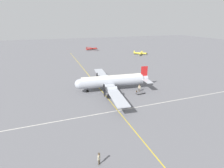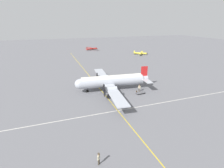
{
  "view_description": "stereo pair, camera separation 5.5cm",
  "coord_description": "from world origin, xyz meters",
  "px_view_note": "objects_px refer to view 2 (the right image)",
  "views": [
    {
      "loc": [
        39.34,
        -14.4,
        16.75
      ],
      "look_at": [
        0.0,
        0.0,
        1.67
      ],
      "focal_mm": 28.0,
      "sensor_mm": 36.0,
      "label": 1
    },
    {
      "loc": [
        39.36,
        -14.35,
        16.75
      ],
      "look_at": [
        0.0,
        0.0,
        1.67
      ],
      "focal_mm": 28.0,
      "sensor_mm": 36.0,
      "label": 2
    }
  ],
  "objects_px": {
    "passenger_boarding": "(139,87)",
    "baggage_cart": "(140,93)",
    "airliner_main": "(110,81)",
    "crew_foreground": "(99,157)",
    "light_aircraft_distant": "(141,53)",
    "suitcase_near_door": "(137,92)",
    "light_aircraft_taxiing": "(92,49)"
  },
  "relations": [
    {
      "from": "suitcase_near_door",
      "to": "light_aircraft_taxiing",
      "type": "relative_size",
      "value": 0.06
    },
    {
      "from": "crew_foreground",
      "to": "light_aircraft_taxiing",
      "type": "relative_size",
      "value": 0.16
    },
    {
      "from": "crew_foreground",
      "to": "light_aircraft_taxiing",
      "type": "distance_m",
      "value": 92.44
    },
    {
      "from": "airliner_main",
      "to": "passenger_boarding",
      "type": "xyz_separation_m",
      "value": [
        3.31,
        6.55,
        -1.36
      ]
    },
    {
      "from": "airliner_main",
      "to": "passenger_boarding",
      "type": "bearing_deg",
      "value": 159.12
    },
    {
      "from": "airliner_main",
      "to": "suitcase_near_door",
      "type": "bearing_deg",
      "value": 150.86
    },
    {
      "from": "crew_foreground",
      "to": "passenger_boarding",
      "type": "height_order",
      "value": "passenger_boarding"
    },
    {
      "from": "light_aircraft_distant",
      "to": "light_aircraft_taxiing",
      "type": "bearing_deg",
      "value": 167.2
    },
    {
      "from": "light_aircraft_distant",
      "to": "suitcase_near_door",
      "type": "bearing_deg",
      "value": -82.58
    },
    {
      "from": "airliner_main",
      "to": "passenger_boarding",
      "type": "height_order",
      "value": "airliner_main"
    },
    {
      "from": "light_aircraft_distant",
      "to": "light_aircraft_taxiing",
      "type": "xyz_separation_m",
      "value": [
        -24.58,
        -20.52,
        0.04
      ]
    },
    {
      "from": "suitcase_near_door",
      "to": "light_aircraft_distant",
      "type": "distance_m",
      "value": 53.52
    },
    {
      "from": "baggage_cart",
      "to": "light_aircraft_taxiing",
      "type": "height_order",
      "value": "light_aircraft_taxiing"
    },
    {
      "from": "airliner_main",
      "to": "passenger_boarding",
      "type": "relative_size",
      "value": 15.06
    },
    {
      "from": "crew_foreground",
      "to": "passenger_boarding",
      "type": "bearing_deg",
      "value": -173.95
    },
    {
      "from": "baggage_cart",
      "to": "passenger_boarding",
      "type": "bearing_deg",
      "value": -112.74
    },
    {
      "from": "airliner_main",
      "to": "light_aircraft_distant",
      "type": "height_order",
      "value": "airliner_main"
    },
    {
      "from": "baggage_cart",
      "to": "crew_foreground",
      "type": "bearing_deg",
      "value": 44.48
    },
    {
      "from": "airliner_main",
      "to": "light_aircraft_taxiing",
      "type": "xyz_separation_m",
      "value": [
        -67.09,
        11.7,
        -1.67
      ]
    },
    {
      "from": "suitcase_near_door",
      "to": "light_aircraft_distant",
      "type": "xyz_separation_m",
      "value": [
        -46.38,
        26.7,
        0.53
      ]
    },
    {
      "from": "baggage_cart",
      "to": "airliner_main",
      "type": "bearing_deg",
      "value": -42.58
    },
    {
      "from": "airliner_main",
      "to": "crew_foreground",
      "type": "xyz_separation_m",
      "value": [
        22.86,
        -9.64,
        -1.45
      ]
    },
    {
      "from": "baggage_cart",
      "to": "light_aircraft_distant",
      "type": "distance_m",
      "value": 54.01
    },
    {
      "from": "light_aircraft_distant",
      "to": "airliner_main",
      "type": "bearing_deg",
      "value": -89.81
    },
    {
      "from": "crew_foreground",
      "to": "suitcase_near_door",
      "type": "bearing_deg",
      "value": -172.94
    },
    {
      "from": "crew_foreground",
      "to": "suitcase_near_door",
      "type": "height_order",
      "value": "crew_foreground"
    },
    {
      "from": "passenger_boarding",
      "to": "baggage_cart",
      "type": "distance_m",
      "value": 1.75
    },
    {
      "from": "crew_foreground",
      "to": "light_aircraft_taxiing",
      "type": "height_order",
      "value": "light_aircraft_taxiing"
    },
    {
      "from": "passenger_boarding",
      "to": "light_aircraft_taxiing",
      "type": "height_order",
      "value": "light_aircraft_taxiing"
    },
    {
      "from": "suitcase_near_door",
      "to": "baggage_cart",
      "type": "distance_m",
      "value": 1.03
    },
    {
      "from": "light_aircraft_distant",
      "to": "baggage_cart",
      "type": "bearing_deg",
      "value": -81.6
    },
    {
      "from": "suitcase_near_door",
      "to": "baggage_cart",
      "type": "relative_size",
      "value": 0.25
    }
  ]
}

